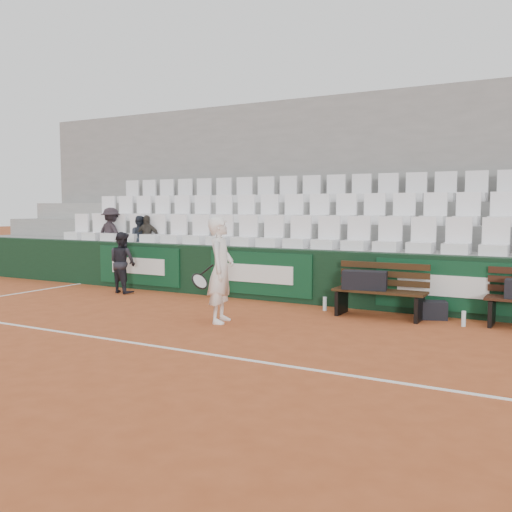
{
  "coord_description": "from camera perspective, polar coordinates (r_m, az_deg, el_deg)",
  "views": [
    {
      "loc": [
        5.02,
        -5.7,
        1.81
      ],
      "look_at": [
        0.52,
        2.4,
        1.0
      ],
      "focal_mm": 40.0,
      "sensor_mm": 36.0,
      "label": 1
    }
  ],
  "objects": [
    {
      "name": "sports_bag_ground",
      "position": [
        9.63,
        17.12,
        -5.18
      ],
      "size": [
        0.55,
        0.44,
        0.29
      ],
      "primitive_type": "cube",
      "rotation": [
        0.0,
        0.0,
        0.35
      ],
      "color": "black",
      "rests_on": "ground"
    },
    {
      "name": "seat_row_back",
      "position": [
        13.06,
        6.49,
        6.74
      ],
      "size": [
        11.9,
        0.44,
        0.63
      ],
      "primitive_type": "cube",
      "color": "silver",
      "rests_on": "grandstand_tier_back"
    },
    {
      "name": "sports_bag_left",
      "position": [
        9.51,
        10.8,
        -2.39
      ],
      "size": [
        0.76,
        0.44,
        0.3
      ],
      "primitive_type": "cube",
      "rotation": [
        0.0,
        0.0,
        0.2
      ],
      "color": "black",
      "rests_on": "bench_left"
    },
    {
      "name": "ground",
      "position": [
        7.81,
        -12.09,
        -8.52
      ],
      "size": [
        80.0,
        80.0,
        0.0
      ],
      "primitive_type": "plane",
      "color": "#AB4D26",
      "rests_on": "ground"
    },
    {
      "name": "spectator_a",
      "position": [
        14.03,
        -14.32,
        4.04
      ],
      "size": [
        0.84,
        0.54,
        1.23
      ],
      "primitive_type": "imported",
      "rotation": [
        0.0,
        0.0,
        3.03
      ],
      "color": "black",
      "rests_on": "grandstand_tier_front"
    },
    {
      "name": "grandstand_rear_wall",
      "position": [
        13.8,
        7.77,
        6.57
      ],
      "size": [
        18.0,
        0.3,
        4.4
      ],
      "primitive_type": "cube",
      "color": "gray",
      "rests_on": "ground"
    },
    {
      "name": "spectator_b",
      "position": [
        13.29,
        -10.84,
        3.7
      ],
      "size": [
        0.67,
        0.5,
        1.06
      ],
      "primitive_type": "imported",
      "rotation": [
        0.0,
        0.0,
        3.57
      ],
      "color": "#36312B",
      "rests_on": "grandstand_tier_front"
    },
    {
      "name": "ball_kid",
      "position": [
        12.24,
        -13.21,
        -0.62
      ],
      "size": [
        0.7,
        0.59,
        1.28
      ],
      "primitive_type": "imported",
      "rotation": [
        0.0,
        0.0,
        2.95
      ],
      "color": "black",
      "rests_on": "ground"
    },
    {
      "name": "back_barrier",
      "position": [
        10.96,
        1.99,
        -1.87
      ],
      "size": [
        18.0,
        0.34,
        1.0
      ],
      "color": "black",
      "rests_on": "ground"
    },
    {
      "name": "grandstand_tier_mid",
      "position": [
        12.39,
        5.04,
        -0.05
      ],
      "size": [
        18.0,
        0.95,
        1.45
      ],
      "primitive_type": "cube",
      "color": "gray",
      "rests_on": "ground"
    },
    {
      "name": "bench_left",
      "position": [
        9.54,
        12.22,
        -4.69
      ],
      "size": [
        1.5,
        0.56,
        0.45
      ],
      "primitive_type": "cube",
      "color": "#362110",
      "rests_on": "ground"
    },
    {
      "name": "seat_row_mid",
      "position": [
        12.18,
        4.75,
        4.77
      ],
      "size": [
        11.9,
        0.44,
        0.63
      ],
      "primitive_type": "cube",
      "color": "white",
      "rests_on": "grandstand_tier_mid"
    },
    {
      "name": "seat_row_front",
      "position": [
        11.33,
        2.75,
        2.49
      ],
      "size": [
        11.9,
        0.44,
        0.63
      ],
      "primitive_type": "cube",
      "color": "white",
      "rests_on": "grandstand_tier_front"
    },
    {
      "name": "tennis_player",
      "position": [
        8.87,
        -3.55,
        -1.4
      ],
      "size": [
        0.77,
        0.69,
        1.65
      ],
      "color": "white",
      "rests_on": "ground"
    },
    {
      "name": "court_baseline",
      "position": [
        7.81,
        -12.09,
        -8.5
      ],
      "size": [
        18.0,
        0.06,
        0.01
      ],
      "primitive_type": "cube",
      "color": "white",
      "rests_on": "ground"
    },
    {
      "name": "grandstand_tier_back",
      "position": [
        13.24,
        6.72,
        1.24
      ],
      "size": [
        18.0,
        0.95,
        1.9
      ],
      "primitive_type": "cube",
      "color": "#969693",
      "rests_on": "ground"
    },
    {
      "name": "water_bottle_far",
      "position": [
        9.19,
        20.05,
        -5.91
      ],
      "size": [
        0.07,
        0.07,
        0.24
      ],
      "primitive_type": "cylinder",
      "color": "silver",
      "rests_on": "ground"
    },
    {
      "name": "spectator_c",
      "position": [
        13.45,
        -11.64,
        3.67
      ],
      "size": [
        0.61,
        0.55,
        1.04
      ],
      "primitive_type": "imported",
      "rotation": [
        0.0,
        0.0,
        3.5
      ],
      "color": "#202631",
      "rests_on": "grandstand_tier_front"
    },
    {
      "name": "water_bottle_near",
      "position": [
        10.01,
        6.89,
        -4.76
      ],
      "size": [
        0.07,
        0.07,
        0.24
      ],
      "primitive_type": "cylinder",
      "color": "silver",
      "rests_on": "ground"
    },
    {
      "name": "grandstand_tier_front",
      "position": [
        11.56,
        3.12,
        -1.52
      ],
      "size": [
        18.0,
        0.95,
        1.0
      ],
      "primitive_type": "cube",
      "color": "gray",
      "rests_on": "ground"
    }
  ]
}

